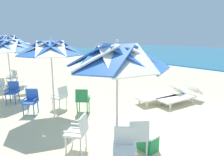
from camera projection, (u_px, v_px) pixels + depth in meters
The scene contains 17 objects.
ground_plane at pixel (199, 133), 5.29m from camera, with size 80.00×80.00×0.00m, color beige.
beach_umbrella_0 at pixel (117, 58), 3.75m from camera, with size 2.05×2.05×2.54m.
plastic_chair_0 at pixel (138, 135), 4.18m from camera, with size 0.63×0.62×0.87m.
plastic_chair_1 at pixel (79, 131), 4.38m from camera, with size 0.63×0.63×0.87m.
plastic_chair_2 at pixel (125, 147), 3.73m from camera, with size 0.63×0.63×0.87m.
beach_umbrella_1 at pixel (51, 49), 6.07m from camera, with size 2.13×2.13×2.57m.
plastic_chair_3 at pixel (83, 99), 6.66m from camera, with size 0.63×0.63×0.87m.
plastic_chair_4 at pixel (31, 100), 6.55m from camera, with size 0.63×0.63×0.87m.
plastic_chair_5 at pixel (61, 96), 6.99m from camera, with size 0.58×0.56×0.87m.
beach_umbrella_2 at pixel (7, 46), 7.89m from camera, with size 2.35×2.35×2.58m.
plastic_chair_6 at pixel (20, 84), 8.82m from camera, with size 0.51×0.53×0.87m.
plastic_chair_7 at pixel (13, 91), 7.64m from camera, with size 0.63×0.62×0.87m.
beach_umbrella_3 at pixel (6, 41), 10.41m from camera, with size 2.44×2.44×2.77m.
plastic_chair_9 at pixel (13, 77), 10.39m from camera, with size 0.56×0.58×0.87m.
sun_lounger_1 at pixel (180, 96), 7.65m from camera, with size 0.91×2.21×0.62m.
sun_lounger_2 at pixel (161, 95), 7.78m from camera, with size 1.13×2.23×0.62m.
cooler_box at pixel (147, 141), 4.50m from camera, with size 0.50×0.34×0.40m.
Camera 1 is at (2.20, -4.96, 2.57)m, focal length 30.90 mm.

